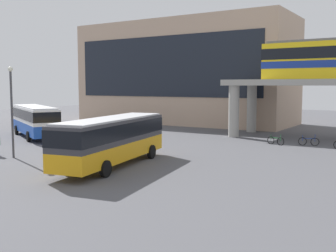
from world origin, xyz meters
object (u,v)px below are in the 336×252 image
at_px(bicycle_blue, 309,141).
at_px(pedestrian_by_bike_rack, 147,134).
at_px(bus_secondary, 35,118).
at_px(bus_main, 112,136).
at_px(station_building, 184,73).
at_px(bicycle_green, 276,141).

height_order(bicycle_blue, pedestrian_by_bike_rack, pedestrian_by_bike_rack).
height_order(bus_secondary, bicycle_blue, bus_secondary).
xyz_separation_m(bus_main, bus_secondary, (-16.56, 7.45, 0.00)).
xyz_separation_m(station_building, bus_main, (12.28, -31.01, -5.16)).
bearing_deg(station_building, pedestrian_by_bike_rack, -69.75).
bearing_deg(pedestrian_by_bike_rack, bus_secondary, -162.87).
bearing_deg(bus_main, bicycle_green, 68.29).
bearing_deg(bus_secondary, bus_main, -24.21).
bearing_deg(bicycle_green, bus_main, -111.71).
height_order(bus_secondary, bicycle_green, bus_secondary).
bearing_deg(bicycle_green, bicycle_blue, 22.30).
height_order(bus_main, bicycle_green, bus_main).
bearing_deg(bicycle_green, pedestrian_by_bike_rack, -158.24).
distance_m(station_building, bus_main, 33.74).
bearing_deg(bus_main, station_building, 111.60).
xyz_separation_m(bus_secondary, bicycle_green, (22.72, 8.01, -1.63)).
xyz_separation_m(bus_secondary, pedestrian_by_bike_rack, (11.65, 3.59, -1.23)).
relative_size(bus_secondary, bicycle_green, 6.35).
bearing_deg(bus_secondary, station_building, 79.69).
bearing_deg(bicycle_blue, station_building, 145.54).
bearing_deg(station_building, bus_main, -68.40).
height_order(station_building, pedestrian_by_bike_rack, station_building).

